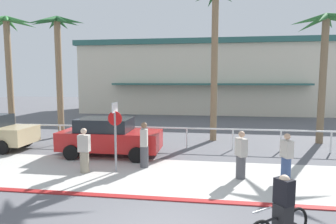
{
  "coord_description": "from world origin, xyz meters",
  "views": [
    {
      "loc": [
        1.06,
        -5.56,
        3.35
      ],
      "look_at": [
        -0.59,
        6.0,
        2.07
      ],
      "focal_mm": 30.92,
      "sensor_mm": 36.0,
      "label": 1
    }
  ],
  "objects_px": {
    "stop_sign_bike_lane": "(115,127)",
    "pedestrian_3": "(241,157)",
    "palm_tree_2": "(57,45)",
    "pedestrian_2": "(286,159)",
    "palm_tree_1": "(8,46)",
    "palm_tree_3": "(216,30)",
    "palm_tree_4": "(324,47)",
    "cyclist_black_0": "(281,213)",
    "pedestrian_0": "(144,147)",
    "car_red_1": "(109,137)",
    "pedestrian_1": "(84,152)"
  },
  "relations": [
    {
      "from": "stop_sign_bike_lane",
      "to": "pedestrian_3",
      "type": "height_order",
      "value": "stop_sign_bike_lane"
    },
    {
      "from": "stop_sign_bike_lane",
      "to": "palm_tree_2",
      "type": "distance_m",
      "value": 8.82
    },
    {
      "from": "stop_sign_bike_lane",
      "to": "pedestrian_2",
      "type": "xyz_separation_m",
      "value": [
        5.96,
        0.04,
        -0.95
      ]
    },
    {
      "from": "palm_tree_1",
      "to": "palm_tree_3",
      "type": "bearing_deg",
      "value": -0.36
    },
    {
      "from": "palm_tree_4",
      "to": "cyclist_black_0",
      "type": "height_order",
      "value": "palm_tree_4"
    },
    {
      "from": "palm_tree_3",
      "to": "pedestrian_0",
      "type": "relative_size",
      "value": 4.67
    },
    {
      "from": "car_red_1",
      "to": "pedestrian_2",
      "type": "height_order",
      "value": "car_red_1"
    },
    {
      "from": "stop_sign_bike_lane",
      "to": "palm_tree_2",
      "type": "xyz_separation_m",
      "value": [
        -5.36,
        5.94,
        3.7
      ]
    },
    {
      "from": "pedestrian_2",
      "to": "pedestrian_3",
      "type": "relative_size",
      "value": 0.96
    },
    {
      "from": "palm_tree_3",
      "to": "pedestrian_3",
      "type": "distance_m",
      "value": 8.35
    },
    {
      "from": "palm_tree_1",
      "to": "pedestrian_0",
      "type": "distance_m",
      "value": 12.13
    },
    {
      "from": "palm_tree_1",
      "to": "car_red_1",
      "type": "bearing_deg",
      "value": -28.48
    },
    {
      "from": "car_red_1",
      "to": "pedestrian_1",
      "type": "xyz_separation_m",
      "value": [
        -0.1,
        -2.39,
        -0.11
      ]
    },
    {
      "from": "car_red_1",
      "to": "cyclist_black_0",
      "type": "height_order",
      "value": "car_red_1"
    },
    {
      "from": "palm_tree_3",
      "to": "car_red_1",
      "type": "relative_size",
      "value": 1.88
    },
    {
      "from": "palm_tree_3",
      "to": "stop_sign_bike_lane",
      "type": "bearing_deg",
      "value": -120.31
    },
    {
      "from": "palm_tree_1",
      "to": "pedestrian_1",
      "type": "height_order",
      "value": "palm_tree_1"
    },
    {
      "from": "palm_tree_1",
      "to": "pedestrian_2",
      "type": "height_order",
      "value": "palm_tree_1"
    },
    {
      "from": "cyclist_black_0",
      "to": "pedestrian_2",
      "type": "height_order",
      "value": "pedestrian_2"
    },
    {
      "from": "pedestrian_2",
      "to": "palm_tree_1",
      "type": "bearing_deg",
      "value": 156.79
    },
    {
      "from": "cyclist_black_0",
      "to": "pedestrian_3",
      "type": "relative_size",
      "value": 0.91
    },
    {
      "from": "pedestrian_1",
      "to": "pedestrian_2",
      "type": "height_order",
      "value": "pedestrian_1"
    },
    {
      "from": "palm_tree_1",
      "to": "pedestrian_0",
      "type": "height_order",
      "value": "palm_tree_1"
    },
    {
      "from": "car_red_1",
      "to": "pedestrian_1",
      "type": "bearing_deg",
      "value": -92.31
    },
    {
      "from": "palm_tree_2",
      "to": "pedestrian_1",
      "type": "bearing_deg",
      "value": -55.44
    },
    {
      "from": "pedestrian_3",
      "to": "palm_tree_3",
      "type": "bearing_deg",
      "value": 96.96
    },
    {
      "from": "pedestrian_3",
      "to": "pedestrian_1",
      "type": "bearing_deg",
      "value": -178.71
    },
    {
      "from": "palm_tree_2",
      "to": "pedestrian_2",
      "type": "distance_m",
      "value": 13.59
    },
    {
      "from": "palm_tree_1",
      "to": "cyclist_black_0",
      "type": "distance_m",
      "value": 17.79
    },
    {
      "from": "palm_tree_3",
      "to": "pedestrian_0",
      "type": "distance_m",
      "value": 8.16
    },
    {
      "from": "stop_sign_bike_lane",
      "to": "cyclist_black_0",
      "type": "height_order",
      "value": "stop_sign_bike_lane"
    },
    {
      "from": "cyclist_black_0",
      "to": "pedestrian_3",
      "type": "height_order",
      "value": "pedestrian_3"
    },
    {
      "from": "pedestrian_3",
      "to": "palm_tree_2",
      "type": "bearing_deg",
      "value": 148.24
    },
    {
      "from": "palm_tree_2",
      "to": "cyclist_black_0",
      "type": "relative_size",
      "value": 4.68
    },
    {
      "from": "palm_tree_4",
      "to": "pedestrian_2",
      "type": "xyz_separation_m",
      "value": [
        -3.26,
        -6.24,
        -4.34
      ]
    },
    {
      "from": "palm_tree_1",
      "to": "palm_tree_3",
      "type": "relative_size",
      "value": 0.87
    },
    {
      "from": "cyclist_black_0",
      "to": "pedestrian_2",
      "type": "xyz_separation_m",
      "value": [
        1.13,
        4.14,
        0.03
      ]
    },
    {
      "from": "pedestrian_3",
      "to": "palm_tree_1",
      "type": "bearing_deg",
      "value": 153.88
    },
    {
      "from": "stop_sign_bike_lane",
      "to": "pedestrian_0",
      "type": "height_order",
      "value": "stop_sign_bike_lane"
    },
    {
      "from": "palm_tree_3",
      "to": "pedestrian_2",
      "type": "distance_m",
      "value": 8.52
    },
    {
      "from": "palm_tree_1",
      "to": "palm_tree_4",
      "type": "bearing_deg",
      "value": -0.25
    },
    {
      "from": "car_red_1",
      "to": "pedestrian_0",
      "type": "relative_size",
      "value": 2.49
    },
    {
      "from": "pedestrian_1",
      "to": "pedestrian_3",
      "type": "xyz_separation_m",
      "value": [
        5.54,
        0.12,
        0.0
      ]
    },
    {
      "from": "palm_tree_1",
      "to": "palm_tree_4",
      "type": "relative_size",
      "value": 1.06
    },
    {
      "from": "pedestrian_0",
      "to": "palm_tree_1",
      "type": "bearing_deg",
      "value": 149.57
    },
    {
      "from": "palm_tree_1",
      "to": "pedestrian_1",
      "type": "bearing_deg",
      "value": -40.71
    },
    {
      "from": "stop_sign_bike_lane",
      "to": "pedestrian_3",
      "type": "relative_size",
      "value": 1.55
    },
    {
      "from": "pedestrian_3",
      "to": "cyclist_black_0",
      "type": "bearing_deg",
      "value": -84.54
    },
    {
      "from": "palm_tree_3",
      "to": "cyclist_black_0",
      "type": "height_order",
      "value": "palm_tree_3"
    },
    {
      "from": "palm_tree_3",
      "to": "pedestrian_1",
      "type": "distance_m",
      "value": 9.67
    }
  ]
}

